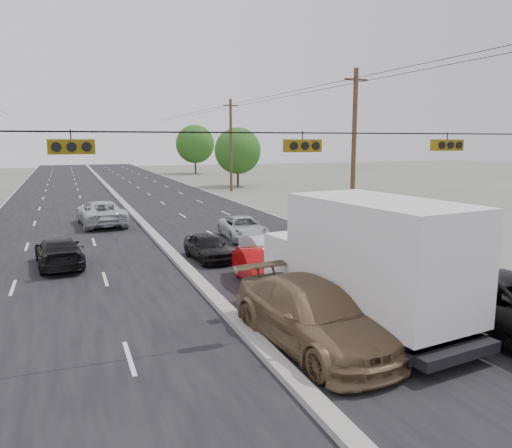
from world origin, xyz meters
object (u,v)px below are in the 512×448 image
object	(u,v)px
box_truck	(365,262)
queue_car_b	(268,253)
utility_pole_right_c	(231,145)
oncoming_near	(59,252)
oncoming_far	(101,213)
queue_car_c	(243,228)
tree_right_mid	(238,151)
tree_right_far	(195,144)
queue_car_a	(208,247)
utility_pole_right_b	(354,148)
tan_sedan	(312,316)
red_sedan	(261,268)

from	to	relation	value
box_truck	queue_car_b	bearing A→B (deg)	82.93
utility_pole_right_c	queue_car_b	bearing A→B (deg)	-105.42
oncoming_near	oncoming_far	world-z (taller)	oncoming_far
queue_car_b	queue_car_c	size ratio (longest dim) A/B	0.91
queue_car_b	tree_right_mid	bearing A→B (deg)	74.03
queue_car_b	queue_car_c	world-z (taller)	queue_car_b
utility_pole_right_c	tree_right_far	world-z (taller)	utility_pole_right_c
queue_car_b	oncoming_far	distance (m)	15.54
tree_right_far	queue_car_a	bearing A→B (deg)	-103.61
utility_pole_right_b	oncoming_far	bearing A→B (deg)	156.21
tan_sedan	utility_pole_right_c	bearing A→B (deg)	69.10
utility_pole_right_b	tree_right_mid	xyz separation A→B (m)	(2.50, 30.00, -0.77)
utility_pole_right_b	tree_right_far	bearing A→B (deg)	86.36
utility_pole_right_b	queue_car_c	xyz separation A→B (m)	(-7.86, -1.14, -4.47)
utility_pole_right_c	tree_right_mid	xyz separation A→B (m)	(2.50, 5.00, -0.77)
utility_pole_right_c	red_sedan	size ratio (longest dim) A/B	2.37
tree_right_mid	queue_car_c	xyz separation A→B (m)	(-10.36, -31.14, -3.70)
utility_pole_right_c	red_sedan	bearing A→B (deg)	-106.33
oncoming_near	queue_car_a	bearing A→B (deg)	164.28
oncoming_far	queue_car_a	bearing A→B (deg)	104.13
queue_car_a	queue_car_b	distance (m)	3.14
utility_pole_right_b	tree_right_far	size ratio (longest dim) A/B	1.23
tree_right_mid	queue_car_c	size ratio (longest dim) A/B	1.56
utility_pole_right_b	box_truck	world-z (taller)	utility_pole_right_b
utility_pole_right_b	oncoming_near	xyz separation A→B (m)	(-17.64, -4.08, -4.43)
utility_pole_right_b	box_truck	size ratio (longest dim) A/B	1.24
tan_sedan	queue_car_b	distance (m)	8.58
tree_right_mid	tan_sedan	xyz separation A→B (m)	(-13.60, -45.95, -3.46)
queue_car_a	queue_car_c	world-z (taller)	queue_car_c
tree_right_far	tan_sedan	xyz separation A→B (m)	(-14.60, -70.95, -4.08)
utility_pole_right_b	tree_right_far	distance (m)	55.11
utility_pole_right_c	oncoming_near	distance (m)	34.30
box_truck	oncoming_near	world-z (taller)	box_truck
oncoming_near	oncoming_far	size ratio (longest dim) A/B	0.79
utility_pole_right_b	oncoming_far	size ratio (longest dim) A/B	1.70
tree_right_mid	tan_sedan	bearing A→B (deg)	-106.49
tree_right_far	box_truck	world-z (taller)	tree_right_far
tan_sedan	red_sedan	world-z (taller)	tan_sedan
tree_right_mid	oncoming_far	xyz separation A→B (m)	(-17.59, -23.35, -3.52)
tree_right_far	queue_car_c	bearing A→B (deg)	-101.43
queue_car_b	queue_car_a	bearing A→B (deg)	133.07
oncoming_far	tan_sedan	bearing A→B (deg)	95.68
tree_right_mid	queue_car_a	world-z (taller)	tree_right_mid
utility_pole_right_b	tan_sedan	size ratio (longest dim) A/B	1.66
queue_car_b	oncoming_far	size ratio (longest dim) A/B	0.71
utility_pole_right_c	tan_sedan	size ratio (longest dim) A/B	1.66
red_sedan	tree_right_far	bearing A→B (deg)	84.36
queue_car_b	oncoming_far	xyz separation A→B (m)	(-6.09, 14.29, 0.13)
tan_sedan	red_sedan	distance (m)	5.99
tree_right_far	box_truck	xyz separation A→B (m)	(-12.48, -70.20, -2.93)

